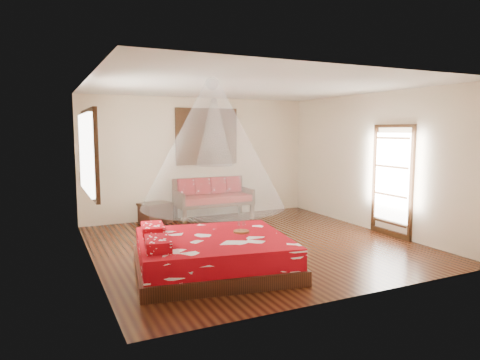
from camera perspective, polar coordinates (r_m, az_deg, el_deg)
name	(u,v)px	position (r m, az deg, el deg)	size (l,w,h in m)	color
room	(253,167)	(7.60, 1.70, 1.75)	(5.54, 5.54, 2.84)	black
bed	(212,254)	(6.36, -3.76, -9.79)	(2.51, 2.33, 0.65)	black
daybed	(213,196)	(9.93, -3.68, -2.20)	(1.76, 0.78, 0.94)	black
storage_chest	(155,213)	(9.65, -11.22, -4.31)	(0.80, 0.70, 0.46)	black
shutter_panel	(207,137)	(10.13, -4.45, 5.80)	(1.52, 0.06, 1.32)	black
window_left	(90,153)	(6.99, -19.33, 3.42)	(0.10, 1.74, 1.34)	black
glazed_door	(392,181)	(8.75, 19.62, -0.16)	(0.08, 1.02, 2.16)	black
wine_tray	(241,229)	(6.54, 0.17, -6.58)	(0.24, 0.24, 0.20)	brown
mosquito_net_main	(213,144)	(6.10, -3.68, 4.76)	(2.07, 2.07, 1.80)	white
mosquito_net_daybed	(214,132)	(9.69, -3.46, 6.36)	(0.85, 0.85, 1.50)	white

